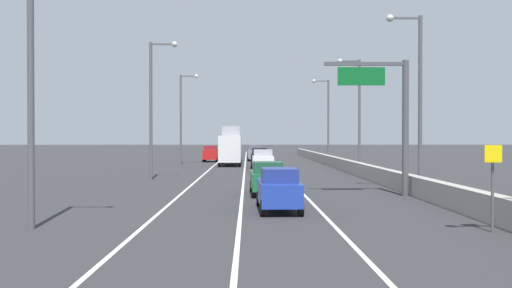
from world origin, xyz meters
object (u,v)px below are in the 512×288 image
at_px(lamp_post_right_fourth, 326,115).
at_px(car_red_5, 211,154).
at_px(car_gray_2, 254,153).
at_px(lamp_post_left_mid, 154,101).
at_px(car_green_0, 267,178).
at_px(overhead_sign_gantry, 392,110).
at_px(lamp_post_right_third, 357,107).
at_px(car_blue_4, 279,189).
at_px(car_black_1, 260,158).
at_px(lamp_post_left_near, 38,60).
at_px(box_truck, 231,147).
at_px(lamp_post_right_second, 416,91).
at_px(lamp_post_left_far, 183,113).
at_px(car_white_3, 263,161).
at_px(speed_advisory_sign, 493,181).

xyz_separation_m(lamp_post_right_fourth, car_red_5, (-14.71, 2.62, -4.95)).
bearing_deg(car_gray_2, lamp_post_left_mid, -102.96).
distance_m(car_green_0, car_gray_2, 45.88).
height_order(overhead_sign_gantry, lamp_post_left_mid, lamp_post_left_mid).
bearing_deg(lamp_post_left_mid, overhead_sign_gantry, -38.62).
distance_m(lamp_post_right_third, car_blue_4, 29.61).
bearing_deg(car_black_1, lamp_post_left_near, -102.26).
bearing_deg(box_truck, lamp_post_left_near, -96.84).
relative_size(lamp_post_right_second, car_red_5, 2.58).
bearing_deg(lamp_post_right_second, overhead_sign_gantry, -132.18).
height_order(lamp_post_right_second, car_gray_2, lamp_post_right_second).
distance_m(lamp_post_left_near, lamp_post_left_far, 46.52).
height_order(lamp_post_right_second, car_red_5, lamp_post_right_second).
bearing_deg(car_white_3, car_blue_4, -90.03).
bearing_deg(car_green_0, car_black_1, 89.73).
distance_m(speed_advisory_sign, box_truck, 47.78).
bearing_deg(car_green_0, car_red_5, 97.89).
bearing_deg(lamp_post_right_fourth, overhead_sign_gantry, -92.68).
distance_m(lamp_post_right_fourth, lamp_post_left_near, 54.96).
bearing_deg(lamp_post_left_near, lamp_post_right_second, 37.64).
bearing_deg(car_white_3, lamp_post_right_fourth, 66.78).
bearing_deg(box_truck, car_white_3, -76.08).
xyz_separation_m(lamp_post_left_near, car_blue_4, (8.80, 4.92, -5.04)).
height_order(lamp_post_right_fourth, car_red_5, lamp_post_right_fourth).
xyz_separation_m(lamp_post_right_second, lamp_post_left_near, (-17.35, -13.38, 0.00)).
relative_size(speed_advisory_sign, lamp_post_left_far, 0.29).
bearing_deg(car_blue_4, lamp_post_right_third, 72.65).
xyz_separation_m(lamp_post_left_near, car_white_3, (8.81, 32.31, -4.95)).
bearing_deg(lamp_post_right_third, box_truck, 132.82).
height_order(lamp_post_left_far, car_blue_4, lamp_post_left_far).
height_order(lamp_post_right_third, car_red_5, lamp_post_right_third).
height_order(overhead_sign_gantry, lamp_post_right_fourth, lamp_post_right_fourth).
height_order(speed_advisory_sign, car_gray_2, speed_advisory_sign).
bearing_deg(box_truck, car_gray_2, 76.80).
height_order(lamp_post_left_mid, car_red_5, lamp_post_left_mid).
relative_size(lamp_post_right_third, car_gray_2, 2.29).
distance_m(speed_advisory_sign, car_white_3, 33.96).
distance_m(lamp_post_right_third, lamp_post_left_mid, 19.60).
relative_size(speed_advisory_sign, lamp_post_right_third, 0.29).
distance_m(car_white_3, box_truck, 13.87).
distance_m(speed_advisory_sign, car_gray_2, 59.28).
bearing_deg(lamp_post_left_far, car_red_5, 72.02).
bearing_deg(lamp_post_right_third, car_red_5, 124.09).
xyz_separation_m(lamp_post_right_second, lamp_post_left_far, (-17.41, 33.14, 0.00)).
height_order(overhead_sign_gantry, lamp_post_left_near, lamp_post_left_near).
distance_m(lamp_post_right_second, lamp_post_right_fourth, 38.77).
height_order(speed_advisory_sign, car_blue_4, speed_advisory_sign).
bearing_deg(car_red_5, lamp_post_right_second, -70.40).
distance_m(lamp_post_right_fourth, car_red_5, 15.74).
xyz_separation_m(overhead_sign_gantry, car_white_3, (-6.60, 21.07, -3.68)).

